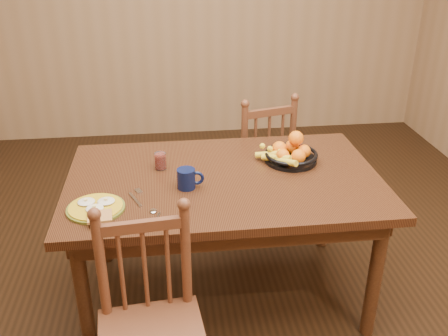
{
  "coord_description": "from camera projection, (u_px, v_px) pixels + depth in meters",
  "views": [
    {
      "loc": [
        -0.27,
        -2.26,
        1.92
      ],
      "look_at": [
        0.0,
        0.0,
        0.8
      ],
      "focal_mm": 40.0,
      "sensor_mm": 36.0,
      "label": 1
    }
  ],
  "objects": [
    {
      "name": "coffee_mug",
      "position": [
        187.0,
        178.0,
        2.43
      ],
      "size": [
        0.13,
        0.09,
        0.1
      ],
      "color": "black",
      "rests_on": "dining_table"
    },
    {
      "name": "chair_far",
      "position": [
        259.0,
        161.0,
        3.43
      ],
      "size": [
        0.51,
        0.49,
        0.93
      ],
      "rotation": [
        0.0,
        0.0,
        3.39
      ],
      "color": "#4C2717",
      "rests_on": "ground"
    },
    {
      "name": "fork",
      "position": [
        136.0,
        196.0,
        2.37
      ],
      "size": [
        0.07,
        0.18,
        0.0
      ],
      "rotation": [
        0.0,
        0.0,
        0.4
      ],
      "color": "silver",
      "rests_on": "dining_table"
    },
    {
      "name": "room",
      "position": [
        224.0,
        61.0,
        2.29
      ],
      "size": [
        4.52,
        5.02,
        2.72
      ],
      "color": "black",
      "rests_on": "ground"
    },
    {
      "name": "chair_near",
      "position": [
        151.0,
        328.0,
        2.01
      ],
      "size": [
        0.46,
        0.44,
        0.93
      ],
      "rotation": [
        0.0,
        0.0,
        0.1
      ],
      "color": "#4C2717",
      "rests_on": "ground"
    },
    {
      "name": "juice_glass",
      "position": [
        160.0,
        161.0,
        2.63
      ],
      "size": [
        0.06,
        0.06,
        0.09
      ],
      "color": "silver",
      "rests_on": "dining_table"
    },
    {
      "name": "fruit_bowl",
      "position": [
        290.0,
        154.0,
        2.7
      ],
      "size": [
        0.32,
        0.32,
        0.17
      ],
      "color": "black",
      "rests_on": "dining_table"
    },
    {
      "name": "breakfast_plate",
      "position": [
        96.0,
        208.0,
        2.25
      ],
      "size": [
        0.26,
        0.29,
        0.04
      ],
      "color": "#59601E",
      "rests_on": "dining_table"
    },
    {
      "name": "spoon",
      "position": [
        154.0,
        214.0,
        2.22
      ],
      "size": [
        0.05,
        0.16,
        0.01
      ],
      "rotation": [
        0.0,
        0.0,
        -0.23
      ],
      "color": "silver",
      "rests_on": "dining_table"
    },
    {
      "name": "dining_table",
      "position": [
        224.0,
        191.0,
        2.6
      ],
      "size": [
        1.6,
        1.0,
        0.75
      ],
      "color": "black",
      "rests_on": "ground"
    }
  ]
}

